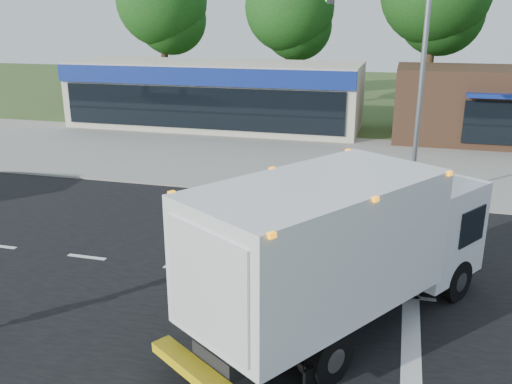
{
  "coord_description": "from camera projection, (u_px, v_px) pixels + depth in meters",
  "views": [
    {
      "loc": [
        2.42,
        -12.48,
        6.55
      ],
      "look_at": [
        -1.53,
        2.12,
        1.7
      ],
      "focal_mm": 38.0,
      "sensor_mm": 36.0,
      "label": 1
    }
  ],
  "objects": [
    {
      "name": "background_trees",
      "position": [
        362.0,
        6.0,
        37.91
      ],
      "size": [
        36.77,
        7.39,
        12.1
      ],
      "color": "#332114",
      "rests_on": "ground"
    },
    {
      "name": "traffic_signal_pole",
      "position": [
        404.0,
        67.0,
        18.97
      ],
      "size": [
        3.51,
        0.25,
        8.0
      ],
      "color": "gray",
      "rests_on": "ground"
    },
    {
      "name": "ground",
      "position": [
        291.0,
        283.0,
        14.07
      ],
      "size": [
        120.0,
        120.0,
        0.0
      ],
      "primitive_type": "plane",
      "color": "#385123",
      "rests_on": "ground"
    },
    {
      "name": "retail_strip_mall",
      "position": [
        215.0,
        94.0,
        34.01
      ],
      "size": [
        18.0,
        6.2,
        4.0
      ],
      "color": "beige",
      "rests_on": "ground"
    },
    {
      "name": "road_asphalt",
      "position": [
        291.0,
        283.0,
        14.07
      ],
      "size": [
        60.0,
        14.0,
        0.02
      ],
      "primitive_type": "cube",
      "color": "black",
      "rests_on": "ground"
    },
    {
      "name": "brown_storefront",
      "position": [
        488.0,
        104.0,
        30.09
      ],
      "size": [
        10.0,
        6.7,
        4.0
      ],
      "color": "#382316",
      "rests_on": "ground"
    },
    {
      "name": "parking_apron",
      "position": [
        348.0,
        156.0,
        26.94
      ],
      "size": [
        60.0,
        9.0,
        0.02
      ],
      "primitive_type": "cube",
      "color": "gray",
      "rests_on": "ground"
    },
    {
      "name": "lane_markings",
      "position": [
        337.0,
        316.0,
        12.49
      ],
      "size": [
        55.2,
        7.0,
        0.01
      ],
      "color": "silver",
      "rests_on": "road_asphalt"
    },
    {
      "name": "ems_box_truck",
      "position": [
        345.0,
        241.0,
        11.45
      ],
      "size": [
        6.49,
        8.1,
        3.57
      ],
      "rotation": [
        0.0,
        0.0,
        0.99
      ],
      "color": "black",
      "rests_on": "ground"
    },
    {
      "name": "sidewalk",
      "position": [
        333.0,
        189.0,
        21.59
      ],
      "size": [
        60.0,
        2.4,
        0.12
      ],
      "primitive_type": "cube",
      "color": "gray",
      "rests_on": "ground"
    }
  ]
}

